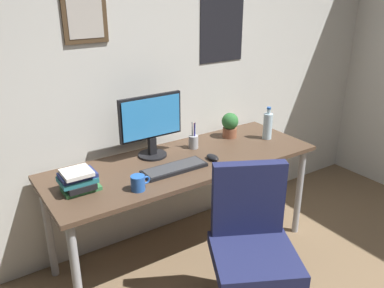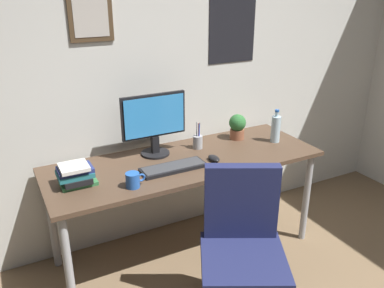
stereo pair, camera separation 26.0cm
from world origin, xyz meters
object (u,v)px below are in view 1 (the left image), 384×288
(keyboard, at_px, (174,168))
(potted_plant, at_px, (230,124))
(coffee_mug_near, at_px, (138,183))
(pen_cup, at_px, (193,141))
(computer_mouse, at_px, (213,157))
(book_stack_left, at_px, (78,180))
(monitor, at_px, (151,123))
(office_chair, at_px, (252,240))
(water_bottle, at_px, (268,126))

(keyboard, distance_m, potted_plant, 0.73)
(keyboard, relative_size, potted_plant, 2.21)
(coffee_mug_near, relative_size, pen_cup, 0.61)
(computer_mouse, distance_m, book_stack_left, 0.91)
(monitor, distance_m, computer_mouse, 0.48)
(pen_cup, bearing_deg, keyboard, -142.08)
(monitor, relative_size, coffee_mug_near, 3.79)
(monitor, bearing_deg, coffee_mug_near, -127.62)
(keyboard, relative_size, coffee_mug_near, 3.54)
(office_chair, relative_size, book_stack_left, 4.29)
(computer_mouse, height_order, potted_plant, potted_plant)
(office_chair, height_order, potted_plant, office_chair)
(pen_cup, relative_size, book_stack_left, 0.90)
(keyboard, xyz_separation_m, water_bottle, (0.89, 0.08, 0.09))
(water_bottle, height_order, coffee_mug_near, water_bottle)
(office_chair, bearing_deg, keyboard, 102.30)
(computer_mouse, distance_m, pen_cup, 0.25)
(pen_cup, bearing_deg, monitor, 172.54)
(office_chair, height_order, keyboard, office_chair)
(book_stack_left, bearing_deg, water_bottle, 0.52)
(monitor, bearing_deg, pen_cup, -7.46)
(keyboard, relative_size, book_stack_left, 1.94)
(office_chair, distance_m, pen_cup, 0.92)
(keyboard, relative_size, computer_mouse, 3.91)
(office_chair, xyz_separation_m, water_bottle, (0.76, 0.70, 0.33))
(pen_cup, bearing_deg, book_stack_left, -169.47)
(computer_mouse, distance_m, potted_plant, 0.47)
(potted_plant, height_order, book_stack_left, potted_plant)
(water_bottle, xyz_separation_m, pen_cup, (-0.58, 0.16, -0.05))
(computer_mouse, height_order, pen_cup, pen_cup)
(office_chair, bearing_deg, potted_plant, 58.84)
(water_bottle, relative_size, book_stack_left, 1.14)
(potted_plant, height_order, pen_cup, pen_cup)
(keyboard, bearing_deg, water_bottle, 5.40)
(monitor, relative_size, potted_plant, 2.36)
(office_chair, distance_m, keyboard, 0.67)
(office_chair, distance_m, book_stack_left, 1.05)
(office_chair, bearing_deg, pen_cup, 78.43)
(office_chair, xyz_separation_m, computer_mouse, (0.17, 0.61, 0.24))
(coffee_mug_near, bearing_deg, keyboard, 19.59)
(computer_mouse, relative_size, pen_cup, 0.55)
(computer_mouse, bearing_deg, water_bottle, 8.80)
(keyboard, relative_size, pen_cup, 2.15)
(water_bottle, bearing_deg, monitor, 167.58)
(pen_cup, bearing_deg, computer_mouse, -92.02)
(monitor, relative_size, water_bottle, 1.82)
(coffee_mug_near, height_order, potted_plant, potted_plant)
(water_bottle, bearing_deg, potted_plant, 140.09)
(monitor, relative_size, computer_mouse, 4.18)
(computer_mouse, relative_size, water_bottle, 0.44)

